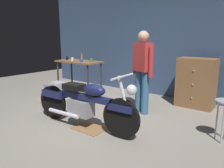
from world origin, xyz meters
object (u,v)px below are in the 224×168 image
Objects in this scene: mug_black_matte at (67,58)px; motorcycle at (84,102)px; mug_blue_enamel at (81,61)px; mug_green_speckled at (91,60)px; person_standing at (143,69)px; mug_white_ceramic at (72,59)px; bottle at (82,57)px; storage_bin at (55,91)px; wooden_dresser at (196,83)px.

motorcycle is at bearing -35.76° from mug_black_matte.
mug_green_speckled is (0.16, 0.21, 0.01)m from mug_blue_enamel.
person_standing is 2.70m from mug_black_matte.
mug_white_ceramic is at bearing -7.99° from mug_black_matte.
mug_black_matte is at bearing 172.01° from mug_white_ceramic.
bottle is (0.40, 0.18, 0.05)m from mug_black_matte.
person_standing reaches higher than mug_white_ceramic.
mug_black_matte reaches higher than storage_bin.
mug_black_matte reaches higher than mug_blue_enamel.
mug_blue_enamel is at bearing -45.57° from bottle.
mug_white_ceramic is (-2.01, 1.59, 0.50)m from motorcycle.
bottle is (-2.28, 0.53, 0.07)m from person_standing.
storage_bin is 1.04m from mug_white_ceramic.
storage_bin is at bearing -68.29° from mug_black_matte.
person_standing reaches higher than bottle.
motorcycle is at bearing -38.45° from mug_white_ceramic.
bottle reaches higher than mug_black_matte.
mug_green_speckled reaches higher than motorcycle.
mug_blue_enamel is (0.73, -0.16, -0.01)m from mug_black_matte.
bottle is at bearing 7.13° from person_standing.
motorcycle is 2.18m from mug_blue_enamel.
storage_bin is 4.30× the size of mug_white_ceramic.
mug_white_ceramic is 0.64m from mug_green_speckled.
mug_black_matte is at bearing -168.14° from wooden_dresser.
person_standing is 2.53m from storage_bin.
mug_green_speckled is at bearing 53.30° from mug_blue_enamel.
mug_white_ceramic is 0.42× the size of bottle.
wooden_dresser is 10.75× the size of mug_white_ceramic.
person_standing reaches higher than mug_blue_enamel.
mug_black_matte is at bearing -155.31° from bottle.
mug_green_speckled is 0.44× the size of bottle.
bottle is (0.11, 0.91, 0.83)m from storage_bin.
mug_blue_enamel is (-1.94, 0.19, 0.02)m from person_standing.
mug_blue_enamel is 0.26m from mug_green_speckled.
wooden_dresser is at bearing 11.86° from mug_black_matte.
wooden_dresser is 3.48m from storage_bin.
storage_bin is 4.20× the size of mug_black_matte.
person_standing is 15.78× the size of mug_green_speckled.
mug_green_speckled is (-2.54, -0.67, 0.40)m from wooden_dresser.
motorcycle is at bearing -50.75° from mug_green_speckled.
wooden_dresser is 4.56× the size of bottle.
mug_black_matte is at bearing 111.71° from storage_bin.
wooden_dresser is 3.29m from mug_white_ceramic.
mug_blue_enamel is 0.48m from bottle.
mug_black_matte is 0.95× the size of mug_blue_enamel.
person_standing is 16.32× the size of mug_white_ceramic.
storage_bin is (-1.98, 0.91, -0.28)m from motorcycle.
mug_green_speckled is at bearing -15.11° from bottle.
mug_green_speckled is (0.63, 0.09, 0.01)m from mug_white_ceramic.
mug_blue_enamel is 1.04× the size of mug_green_speckled.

